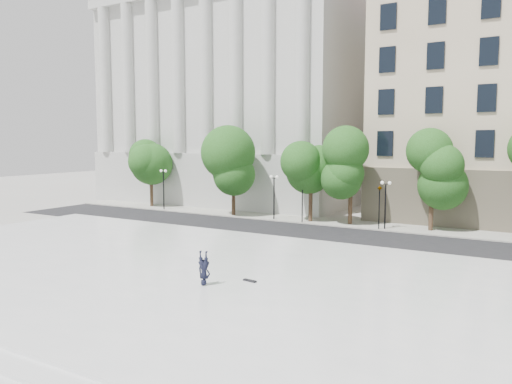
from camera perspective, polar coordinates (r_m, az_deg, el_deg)
ground at (r=25.23m, az=-12.16°, el=-11.18°), size 160.00×160.00×0.00m
plaza at (r=27.36m, az=-7.88°, el=-9.26°), size 44.00×22.00×0.45m
street at (r=39.97m, az=5.58°, el=-4.72°), size 60.00×8.00×0.02m
far_sidewalk at (r=45.41m, az=8.76°, el=-3.42°), size 60.00×4.00×0.12m
building_west at (r=65.68m, az=-0.36°, el=10.72°), size 31.50×27.65×25.60m
traffic_light_west at (r=44.29m, az=5.33°, el=1.04°), size 0.37×1.60×4.14m
traffic_light_east at (r=41.85m, az=13.96°, el=0.68°), size 0.66×1.73×4.18m
person_lying at (r=24.34m, az=-5.94°, el=-10.05°), size 0.94×1.76×0.46m
skateboard at (r=24.91m, az=-0.71°, el=-10.10°), size 0.76×0.28×0.08m
street_trees at (r=44.22m, az=9.48°, el=2.91°), size 45.31×5.34×7.66m
lamp_posts at (r=43.70m, az=8.27°, el=0.01°), size 38.56×0.28×4.33m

